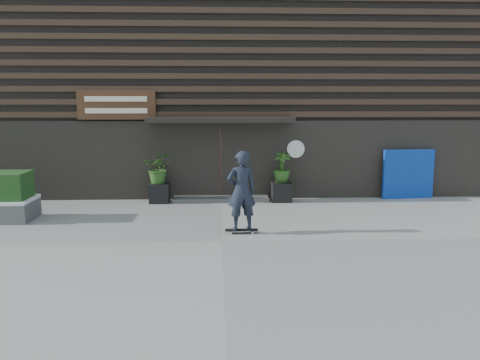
{
  "coord_description": "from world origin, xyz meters",
  "views": [
    {
      "loc": [
        -0.08,
        -10.79,
        3.15
      ],
      "look_at": [
        0.48,
        1.85,
        1.1
      ],
      "focal_mm": 37.09,
      "sensor_mm": 36.0,
      "label": 1
    }
  ],
  "objects_px": {
    "planter_pot_right": "(281,192)",
    "blue_tarp": "(408,174)",
    "planter_pot_left": "(160,193)",
    "skateboarder": "(242,191)"
  },
  "relations": [
    {
      "from": "planter_pot_left",
      "to": "blue_tarp",
      "type": "distance_m",
      "value": 7.95
    },
    {
      "from": "planter_pot_left",
      "to": "planter_pot_right",
      "type": "bearing_deg",
      "value": 0.0
    },
    {
      "from": "skateboarder",
      "to": "planter_pot_left",
      "type": "bearing_deg",
      "value": 122.34
    },
    {
      "from": "planter_pot_right",
      "to": "blue_tarp",
      "type": "xyz_separation_m",
      "value": [
        4.13,
        0.3,
        0.49
      ]
    },
    {
      "from": "planter_pot_right",
      "to": "skateboarder",
      "type": "relative_size",
      "value": 0.3
    },
    {
      "from": "planter_pot_left",
      "to": "blue_tarp",
      "type": "height_order",
      "value": "blue_tarp"
    },
    {
      "from": "blue_tarp",
      "to": "planter_pot_left",
      "type": "bearing_deg",
      "value": 176.74
    },
    {
      "from": "planter_pot_left",
      "to": "skateboarder",
      "type": "bearing_deg",
      "value": -57.66
    },
    {
      "from": "blue_tarp",
      "to": "planter_pot_right",
      "type": "bearing_deg",
      "value": 178.73
    },
    {
      "from": "blue_tarp",
      "to": "skateboarder",
      "type": "xyz_separation_m",
      "value": [
        -5.56,
        -4.04,
        0.24
      ]
    }
  ]
}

